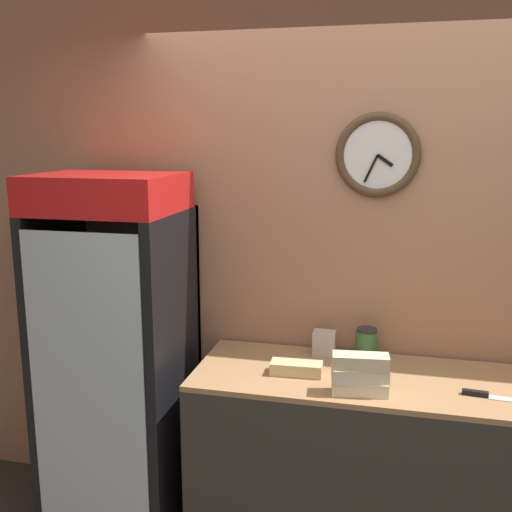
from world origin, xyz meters
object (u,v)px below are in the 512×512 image
Objects in this scene: sandwich_flat_left at (296,368)px; chefs_knife at (490,396)px; sandwich_stack_top at (361,361)px; napkin_dispenser at (324,343)px; sandwich_stack_bottom at (360,387)px; sandwich_stack_middle at (360,374)px; condiment_jar at (366,343)px; beverage_cooler at (121,338)px.

sandwich_flat_left is 0.76× the size of chefs_knife.
sandwich_flat_left is (-0.30, 0.14, -0.12)m from sandwich_stack_top.
sandwich_stack_top is 0.48m from napkin_dispenser.
sandwich_stack_bottom is 1.02× the size of sandwich_flat_left.
sandwich_stack_middle is at bearing -25.74° from sandwich_flat_left.
sandwich_stack_middle is at bearing 0.00° from sandwich_stack_top.
condiment_jar reaches higher than napkin_dispenser.
condiment_jar reaches higher than chefs_knife.
beverage_cooler reaches higher than sandwich_stack_top.
chefs_knife is 2.64× the size of napkin_dispenser.
sandwich_stack_bottom is (1.22, -0.23, -0.04)m from beverage_cooler.
sandwich_stack_top is at bearing 0.00° from sandwich_stack_middle.
sandwich_flat_left is (0.92, -0.09, -0.04)m from beverage_cooler.
sandwich_stack_middle is at bearing -90.23° from condiment_jar.
beverage_cooler is at bearing -170.74° from condiment_jar.
beverage_cooler reaches higher than napkin_dispenser.
sandwich_stack_top is at bearing -10.77° from beverage_cooler.
sandwich_stack_top is (1.22, -0.23, 0.08)m from beverage_cooler.
sandwich_stack_bottom and sandwich_flat_left have the same top height.
sandwich_flat_left is at bearing 176.40° from chefs_knife.
chefs_knife is (0.54, 0.09, -0.08)m from sandwich_stack_middle.
sandwich_stack_top reaches higher than napkin_dispenser.
sandwich_stack_top is (0.00, 0.00, 0.12)m from sandwich_stack_bottom.
condiment_jar is at bearing 2.68° from napkin_dispenser.
sandwich_stack_top is (0.00, 0.00, 0.06)m from sandwich_stack_middle.
condiment_jar is at bearing 89.77° from sandwich_stack_middle.
sandwich_stack_top reaches higher than chefs_knife.
sandwich_stack_top is at bearing -170.35° from chefs_knife.
napkin_dispenser reaches higher than sandwich_stack_bottom.
sandwich_stack_top is 1.02× the size of sandwich_flat_left.
chefs_knife is 0.81m from napkin_dispenser.
chefs_knife is at bearing 9.65° from sandwich_stack_top.
beverage_cooler is 0.92m from sandwich_flat_left.
sandwich_stack_middle is 2.08× the size of napkin_dispenser.
sandwich_stack_bottom is at bearing -90.23° from condiment_jar.
sandwich_stack_top is 0.35m from sandwich_flat_left.
chefs_knife is at bearing 9.65° from sandwich_stack_middle.
sandwich_stack_middle is 0.47m from napkin_dispenser.
sandwich_stack_top is at bearing 0.00° from sandwich_stack_bottom.
sandwich_stack_bottom is at bearing -170.35° from chefs_knife.
beverage_cooler is at bearing 174.53° from sandwich_flat_left.
sandwich_flat_left is at bearing -5.47° from beverage_cooler.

